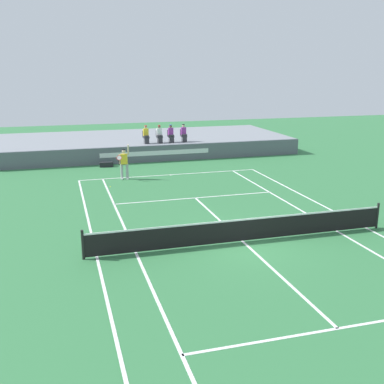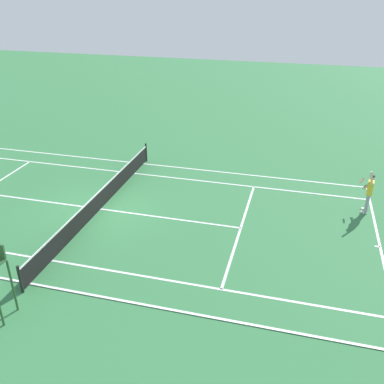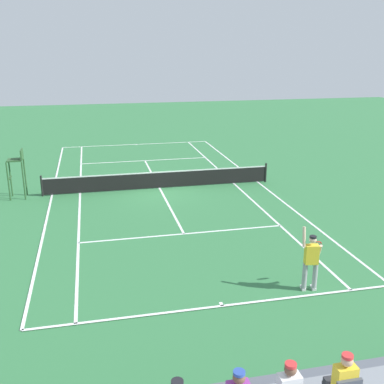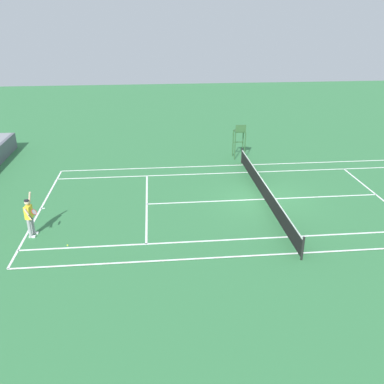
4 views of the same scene
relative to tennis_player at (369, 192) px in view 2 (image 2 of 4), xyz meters
name	(u,v)px [view 2 (image 2 of 4)]	position (x,y,z in m)	size (l,w,h in m)	color
ground_plane	(101,210)	(2.85, -11.57, -0.99)	(80.00, 80.00, 0.00)	#337542
court	(101,209)	(2.85, -11.57, -0.98)	(11.08, 23.88, 0.03)	#337542
net	(100,199)	(2.85, -11.57, -0.47)	(11.98, 0.10, 1.07)	black
tennis_player	(369,192)	(0.00, 0.00, 0.00)	(0.81, 0.62, 2.08)	#9E9EA3
tennis_ball	(325,196)	(-1.05, -1.74, -0.96)	(0.07, 0.07, 0.07)	#D1E533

